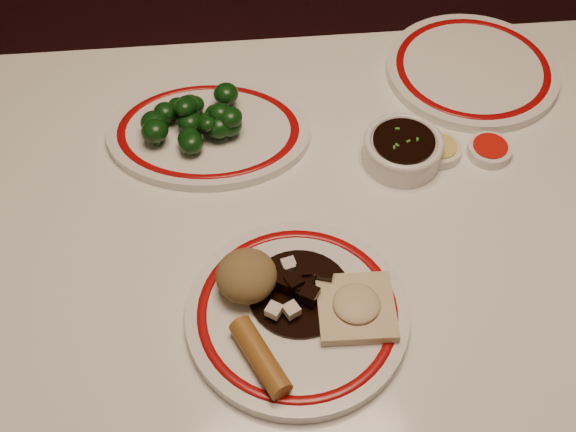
# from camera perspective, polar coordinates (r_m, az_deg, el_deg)

# --- Properties ---
(dining_table) EXTENTS (1.20, 0.90, 0.75)m
(dining_table) POSITION_cam_1_polar(r_m,az_deg,el_deg) (1.02, 4.19, -5.92)
(dining_table) COLOR white
(dining_table) RESTS_ON ground
(main_plate) EXTENTS (0.29, 0.29, 0.02)m
(main_plate) POSITION_cam_1_polar(r_m,az_deg,el_deg) (0.88, 0.74, -7.73)
(main_plate) COLOR white
(main_plate) RESTS_ON dining_table
(rice_mound) EXTENTS (0.07, 0.07, 0.05)m
(rice_mound) POSITION_cam_1_polar(r_m,az_deg,el_deg) (0.87, -3.30, -4.74)
(rice_mound) COLOR olive
(rice_mound) RESTS_ON main_plate
(spring_roll) EXTENTS (0.07, 0.10, 0.03)m
(spring_roll) POSITION_cam_1_polar(r_m,az_deg,el_deg) (0.83, -2.21, -11.06)
(spring_roll) COLOR #9A6426
(spring_roll) RESTS_ON main_plate
(fried_wonton) EXTENTS (0.09, 0.09, 0.03)m
(fried_wonton) POSITION_cam_1_polar(r_m,az_deg,el_deg) (0.87, 5.41, -7.15)
(fried_wonton) COLOR beige
(fried_wonton) RESTS_ON main_plate
(stirfry_heap) EXTENTS (0.13, 0.13, 0.03)m
(stirfry_heap) POSITION_cam_1_polar(r_m,az_deg,el_deg) (0.88, 0.85, -5.80)
(stirfry_heap) COLOR black
(stirfry_heap) RESTS_ON main_plate
(broccoli_plate) EXTENTS (0.32, 0.28, 0.02)m
(broccoli_plate) POSITION_cam_1_polar(r_m,az_deg,el_deg) (1.08, -6.30, 6.57)
(broccoli_plate) COLOR white
(broccoli_plate) RESTS_ON dining_table
(broccoli_pile) EXTENTS (0.15, 0.13, 0.05)m
(broccoli_pile) POSITION_cam_1_polar(r_m,az_deg,el_deg) (1.06, -7.20, 7.59)
(broccoli_pile) COLOR #23471C
(broccoli_pile) RESTS_ON broccoli_plate
(soy_bowl) EXTENTS (0.11, 0.11, 0.04)m
(soy_bowl) POSITION_cam_1_polar(r_m,az_deg,el_deg) (1.04, 9.02, 5.12)
(soy_bowl) COLOR white
(soy_bowl) RESTS_ON dining_table
(sweet_sour_dish) EXTENTS (0.06, 0.06, 0.02)m
(sweet_sour_dish) POSITION_cam_1_polar(r_m,az_deg,el_deg) (1.09, 15.61, 5.05)
(sweet_sour_dish) COLOR white
(sweet_sour_dish) RESTS_ON dining_table
(mustard_dish) EXTENTS (0.06, 0.06, 0.02)m
(mustard_dish) POSITION_cam_1_polar(r_m,az_deg,el_deg) (1.07, 11.81, 5.12)
(mustard_dish) COLOR white
(mustard_dish) RESTS_ON dining_table
(far_plate) EXTENTS (0.30, 0.30, 0.02)m
(far_plate) POSITION_cam_1_polar(r_m,az_deg,el_deg) (1.21, 14.34, 11.15)
(far_plate) COLOR white
(far_plate) RESTS_ON dining_table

